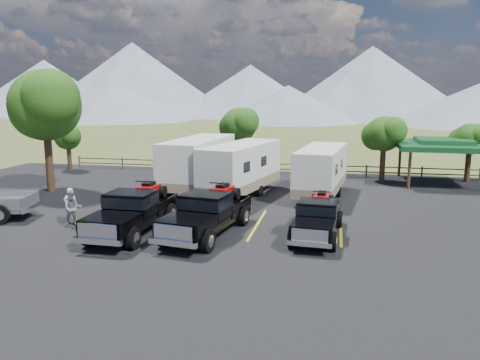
% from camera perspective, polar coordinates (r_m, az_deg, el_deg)
% --- Properties ---
extents(ground, '(320.00, 320.00, 0.00)m').
position_cam_1_polar(ground, '(19.75, -5.60, -8.33)').
color(ground, '#4D5A26').
rests_on(ground, ground).
extents(asphalt_lot, '(44.00, 34.00, 0.04)m').
position_cam_1_polar(asphalt_lot, '(22.49, -3.35, -5.87)').
color(asphalt_lot, black).
rests_on(asphalt_lot, ground).
extents(stall_lines, '(12.12, 5.50, 0.01)m').
position_cam_1_polar(stall_lines, '(23.41, -2.72, -5.14)').
color(stall_lines, gold).
rests_on(stall_lines, asphalt_lot).
extents(tree_big_nw, '(5.54, 5.18, 7.84)m').
position_cam_1_polar(tree_big_nw, '(32.42, -22.73, 8.39)').
color(tree_big_nw, '#321F13').
rests_on(tree_big_nw, ground).
extents(tree_ne_a, '(3.11, 2.92, 4.76)m').
position_cam_1_polar(tree_ne_a, '(35.13, 17.12, 5.38)').
color(tree_ne_a, '#321F13').
rests_on(tree_ne_a, ground).
extents(tree_ne_b, '(2.77, 2.59, 4.27)m').
position_cam_1_polar(tree_ne_b, '(37.19, 26.21, 4.48)').
color(tree_ne_b, '#321F13').
rests_on(tree_ne_b, ground).
extents(tree_north, '(3.46, 3.24, 5.25)m').
position_cam_1_polar(tree_north, '(37.71, -0.13, 6.71)').
color(tree_north, '#321F13').
rests_on(tree_north, ground).
extents(tree_nw_small, '(2.59, 2.43, 3.85)m').
position_cam_1_polar(tree_nw_small, '(41.16, -20.25, 4.92)').
color(tree_nw_small, '#321F13').
rests_on(tree_nw_small, ground).
extents(rail_fence, '(36.12, 0.12, 1.00)m').
position_cam_1_polar(rail_fence, '(36.96, 5.84, 1.54)').
color(rail_fence, '#513722').
rests_on(rail_fence, ground).
extents(pavilion, '(6.20, 6.20, 3.22)m').
position_cam_1_polar(pavilion, '(35.79, 23.50, 3.95)').
color(pavilion, '#513722').
rests_on(pavilion, ground).
extents(mountain_range, '(209.00, 71.00, 20.00)m').
position_cam_1_polar(mountain_range, '(124.52, 5.57, 11.23)').
color(mountain_range, slate).
rests_on(mountain_range, ground).
extents(rig_left, '(2.42, 6.56, 2.18)m').
position_cam_1_polar(rig_left, '(22.02, -12.83, -3.60)').
color(rig_left, black).
rests_on(rig_left, asphalt_lot).
extents(rig_center, '(3.08, 6.74, 2.17)m').
position_cam_1_polar(rig_center, '(21.21, -3.95, -3.91)').
color(rig_center, black).
rests_on(rig_center, asphalt_lot).
extents(rig_right, '(2.27, 5.65, 1.85)m').
position_cam_1_polar(rig_right, '(21.25, 9.46, -4.43)').
color(rig_right, black).
rests_on(rig_right, asphalt_lot).
extents(trailer_left, '(3.16, 9.94, 3.44)m').
position_cam_1_polar(trailer_left, '(30.50, -5.08, 1.98)').
color(trailer_left, white).
rests_on(trailer_left, asphalt_lot).
extents(trailer_center, '(4.05, 9.39, 3.26)m').
position_cam_1_polar(trailer_center, '(28.92, 0.12, 1.36)').
color(trailer_center, white).
rests_on(trailer_center, asphalt_lot).
extents(trailer_right, '(3.17, 8.85, 3.06)m').
position_cam_1_polar(trailer_right, '(29.14, 9.88, 1.06)').
color(trailer_right, white).
rests_on(trailer_right, asphalt_lot).
extents(person_a, '(0.76, 0.66, 1.75)m').
position_cam_1_polar(person_a, '(24.58, -19.94, -2.91)').
color(person_a, silver).
rests_on(person_a, asphalt_lot).
extents(person_b, '(1.08, 1.03, 1.76)m').
position_cam_1_polar(person_b, '(23.85, -19.74, -3.29)').
color(person_b, slate).
rests_on(person_b, asphalt_lot).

